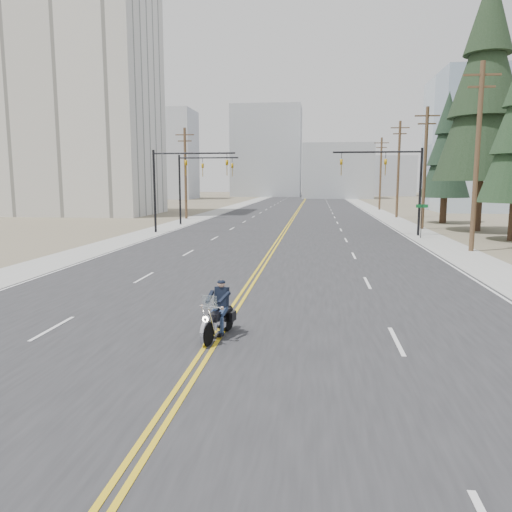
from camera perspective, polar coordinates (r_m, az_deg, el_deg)
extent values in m
plane|color=#776D56|center=(10.86, -8.71, -15.28)|extent=(400.00, 400.00, 0.00)
cube|color=#303033|center=(79.72, 4.92, 5.35)|extent=(20.00, 200.00, 0.01)
cube|color=#A5A5A0|center=(80.94, -3.28, 5.41)|extent=(3.00, 200.00, 0.01)
cube|color=#A5A5A0|center=(80.15, 13.19, 5.17)|extent=(3.00, 200.00, 0.01)
cylinder|color=black|center=(43.78, -11.52, 7.22)|extent=(0.20, 0.20, 7.00)
cylinder|color=black|center=(42.86, -7.11, 11.58)|extent=(7.00, 0.14, 0.14)
imported|color=#BF8C0C|center=(43.00, -8.02, 10.68)|extent=(0.21, 0.26, 1.30)
imported|color=#BF8C0C|center=(42.25, -3.34, 10.79)|extent=(0.21, 0.26, 1.30)
cylinder|color=black|center=(42.37, 18.24, 6.92)|extent=(0.20, 0.20, 7.00)
cylinder|color=black|center=(41.89, 13.66, 11.48)|extent=(7.00, 0.14, 0.14)
imported|color=#BF8C0C|center=(41.94, 14.59, 10.55)|extent=(0.21, 0.26, 1.30)
imported|color=#BF8C0C|center=(41.63, 9.73, 10.72)|extent=(0.21, 0.26, 1.30)
cylinder|color=black|center=(51.43, -8.70, 7.46)|extent=(0.20, 0.20, 7.00)
cylinder|color=black|center=(50.76, -5.46, 11.11)|extent=(6.00, 0.14, 0.14)
imported|color=#BF8C0C|center=(50.86, -6.12, 10.37)|extent=(0.21, 0.26, 1.30)
imported|color=#BF8C0C|center=(50.28, -2.73, 10.43)|extent=(0.21, 0.26, 1.30)
cylinder|color=black|center=(40.48, 18.37, 3.74)|extent=(0.06, 0.06, 2.60)
cube|color=#0C5926|center=(40.41, 18.45, 5.44)|extent=(0.90, 0.03, 0.25)
cylinder|color=brown|center=(34.01, 23.93, 10.13)|extent=(0.30, 0.30, 11.50)
cube|color=brown|center=(34.57, 24.45, 18.34)|extent=(2.20, 0.12, 0.12)
cube|color=brown|center=(34.45, 24.37, 17.20)|extent=(1.60, 0.12, 0.12)
cylinder|color=brown|center=(48.56, 18.72, 9.41)|extent=(0.30, 0.30, 11.00)
cube|color=brown|center=(48.89, 19.00, 14.92)|extent=(2.20, 0.12, 0.12)
cube|color=brown|center=(48.81, 18.95, 14.11)|extent=(1.60, 0.12, 0.12)
cylinder|color=brown|center=(63.32, 15.96, 9.45)|extent=(0.30, 0.30, 11.50)
cube|color=brown|center=(63.63, 16.15, 13.90)|extent=(2.20, 0.12, 0.12)
cube|color=brown|center=(63.56, 16.12, 13.28)|extent=(1.60, 0.12, 0.12)
cylinder|color=brown|center=(80.16, 14.05, 9.08)|extent=(0.30, 0.30, 11.00)
cube|color=brown|center=(80.36, 14.17, 12.43)|extent=(2.20, 0.12, 0.12)
cube|color=brown|center=(80.31, 14.15, 11.93)|extent=(1.60, 0.12, 0.12)
cylinder|color=brown|center=(59.55, -8.07, 9.28)|extent=(0.30, 0.30, 10.50)
cube|color=brown|center=(59.78, -8.16, 13.55)|extent=(2.20, 0.12, 0.12)
cube|color=brown|center=(59.72, -8.14, 12.88)|extent=(1.60, 0.12, 0.12)
cube|color=silver|center=(72.29, -19.20, 16.52)|extent=(18.00, 14.00, 30.00)
cube|color=#B7BCC6|center=(130.32, -10.17, 11.30)|extent=(14.00, 12.00, 22.00)
cube|color=#ADB2B7|center=(134.68, 9.24, 9.53)|extent=(18.00, 14.00, 14.00)
cube|color=#B7BCC6|center=(125.31, 24.56, 9.88)|extent=(16.00, 12.00, 18.00)
cube|color=#ADB2B7|center=(150.53, 1.27, 11.80)|extent=(20.00, 15.00, 26.00)
cube|color=#B7BCC6|center=(161.11, 15.00, 8.81)|extent=(14.00, 14.00, 12.00)
cube|color=#ADB2B7|center=(149.23, -14.02, 9.66)|extent=(12.00, 12.00, 16.00)
cylinder|color=#382619|center=(48.35, 24.00, 5.22)|extent=(0.77, 0.77, 4.41)
cone|color=black|center=(48.76, 24.65, 15.61)|extent=(7.94, 7.94, 13.23)
cone|color=black|center=(49.41, 24.94, 19.91)|extent=(5.95, 5.95, 9.92)
cone|color=black|center=(50.33, 25.23, 24.08)|extent=(3.97, 3.97, 7.05)
cylinder|color=#382619|center=(56.53, 20.61, 4.92)|extent=(0.63, 0.63, 2.71)
cone|color=black|center=(56.50, 20.90, 10.41)|extent=(5.06, 5.06, 8.13)
cone|color=black|center=(56.65, 21.03, 12.73)|extent=(3.79, 3.79, 6.10)
cone|color=black|center=(56.89, 21.16, 15.04)|extent=(2.53, 2.53, 4.34)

